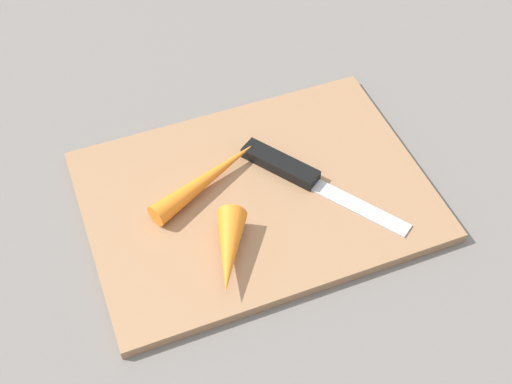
{
  "coord_description": "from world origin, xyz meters",
  "views": [
    {
      "loc": [
        -0.16,
        -0.42,
        0.57
      ],
      "look_at": [
        0.0,
        0.0,
        0.01
      ],
      "focal_mm": 47.27,
      "sensor_mm": 36.0,
      "label": 1
    }
  ],
  "objects_px": {
    "knife": "(291,170)",
    "carrot_long": "(209,177)",
    "cutting_board": "(256,196)",
    "carrot_short": "(229,251)"
  },
  "relations": [
    {
      "from": "knife",
      "to": "carrot_long",
      "type": "bearing_deg",
      "value": -135.29
    },
    {
      "from": "cutting_board",
      "to": "carrot_long",
      "type": "bearing_deg",
      "value": 147.18
    },
    {
      "from": "cutting_board",
      "to": "carrot_short",
      "type": "bearing_deg",
      "value": -127.95
    },
    {
      "from": "knife",
      "to": "carrot_long",
      "type": "height_order",
      "value": "carrot_long"
    },
    {
      "from": "knife",
      "to": "carrot_short",
      "type": "height_order",
      "value": "carrot_short"
    },
    {
      "from": "cutting_board",
      "to": "carrot_short",
      "type": "relative_size",
      "value": 3.93
    },
    {
      "from": "carrot_short",
      "to": "cutting_board",
      "type": "bearing_deg",
      "value": 165.77
    },
    {
      "from": "knife",
      "to": "carrot_short",
      "type": "bearing_deg",
      "value": -85.17
    },
    {
      "from": "carrot_short",
      "to": "carrot_long",
      "type": "bearing_deg",
      "value": -163.61
    },
    {
      "from": "knife",
      "to": "carrot_short",
      "type": "distance_m",
      "value": 0.13
    }
  ]
}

